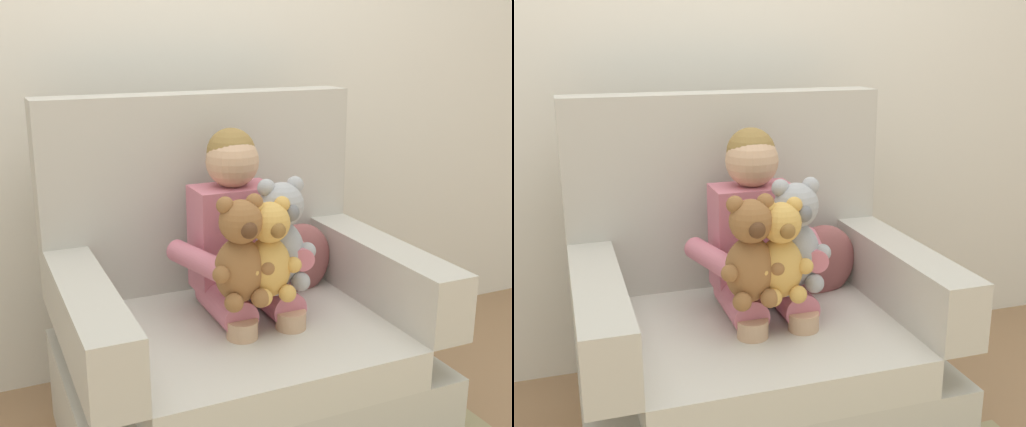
% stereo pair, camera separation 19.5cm
% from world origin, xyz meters
% --- Properties ---
extents(back_wall, '(6.00, 0.10, 2.60)m').
position_xyz_m(back_wall, '(0.00, 0.73, 1.30)').
color(back_wall, silver).
rests_on(back_wall, ground).
extents(armchair, '(1.09, 0.87, 1.13)m').
position_xyz_m(armchair, '(0.00, 0.06, 0.35)').
color(armchair, '#BCB7AD').
rests_on(armchair, ground).
extents(seated_child, '(0.45, 0.39, 0.82)m').
position_xyz_m(seated_child, '(0.03, 0.06, 0.67)').
color(seated_child, '#C66B7F').
rests_on(seated_child, armchair).
extents(plush_brown, '(0.19, 0.16, 0.32)m').
position_xyz_m(plush_brown, '(-0.05, -0.13, 0.71)').
color(plush_brown, brown).
rests_on(plush_brown, armchair).
extents(plush_grey, '(0.21, 0.17, 0.35)m').
position_xyz_m(plush_grey, '(0.11, -0.06, 0.72)').
color(plush_grey, '#9E9EA3').
rests_on(plush_grey, armchair).
extents(plush_honey, '(0.18, 0.15, 0.31)m').
position_xyz_m(plush_honey, '(0.04, -0.13, 0.71)').
color(plush_honey, gold).
rests_on(plush_honey, armchair).
extents(throw_pillow, '(0.27, 0.15, 0.26)m').
position_xyz_m(throw_pillow, '(0.29, 0.16, 0.55)').
color(throw_pillow, '#8C4C4C').
rests_on(throw_pillow, armchair).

